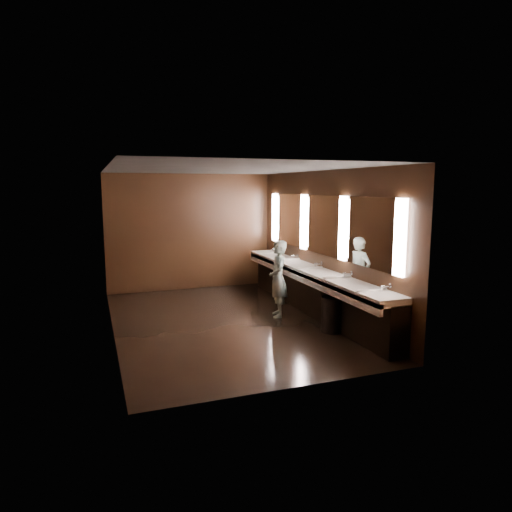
{
  "coord_description": "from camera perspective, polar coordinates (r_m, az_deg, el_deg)",
  "views": [
    {
      "loc": [
        -2.29,
        -7.9,
        2.49
      ],
      "look_at": [
        0.6,
        0.0,
        1.21
      ],
      "focal_mm": 32.0,
      "sensor_mm": 36.0,
      "label": 1
    }
  ],
  "objects": [
    {
      "name": "floor",
      "position": [
        8.59,
        -3.79,
        -8.19
      ],
      "size": [
        6.0,
        6.0,
        0.0
      ],
      "primitive_type": "plane",
      "color": "black",
      "rests_on": "ground"
    },
    {
      "name": "ceiling",
      "position": [
        8.23,
        -3.99,
        10.81
      ],
      "size": [
        4.0,
        6.0,
        0.02
      ],
      "primitive_type": "cube",
      "color": "#2D2D2B",
      "rests_on": "wall_back"
    },
    {
      "name": "wall_back",
      "position": [
        11.19,
        -8.19,
        2.99
      ],
      "size": [
        4.0,
        0.02,
        2.8
      ],
      "primitive_type": "cube",
      "color": "black",
      "rests_on": "floor"
    },
    {
      "name": "wall_front",
      "position": [
        5.52,
        4.87,
        -2.75
      ],
      "size": [
        4.0,
        0.02,
        2.8
      ],
      "primitive_type": "cube",
      "color": "black",
      "rests_on": "floor"
    },
    {
      "name": "wall_left",
      "position": [
        7.98,
        -17.81,
        0.4
      ],
      "size": [
        0.02,
        6.0,
        2.8
      ],
      "primitive_type": "cube",
      "color": "black",
      "rests_on": "floor"
    },
    {
      "name": "wall_right",
      "position": [
        9.06,
        8.36,
        1.66
      ],
      "size": [
        0.02,
        6.0,
        2.8
      ],
      "primitive_type": "cube",
      "color": "black",
      "rests_on": "floor"
    },
    {
      "name": "sink_counter",
      "position": [
        9.11,
        7.09,
        -4.04
      ],
      "size": [
        0.55,
        5.4,
        1.01
      ],
      "color": "black",
      "rests_on": "floor"
    },
    {
      "name": "mirror_band",
      "position": [
        9.01,
        8.3,
        3.87
      ],
      "size": [
        0.06,
        5.03,
        1.15
      ],
      "color": "white",
      "rests_on": "wall_right"
    },
    {
      "name": "person",
      "position": [
        8.77,
        2.79,
        -2.86
      ],
      "size": [
        0.47,
        0.61,
        1.48
      ],
      "primitive_type": "imported",
      "rotation": [
        0.0,
        0.0,
        -1.82
      ],
      "color": "#90CED7",
      "rests_on": "floor"
    },
    {
      "name": "trash_bin",
      "position": [
        8.05,
        9.53,
        -7.21
      ],
      "size": [
        0.49,
        0.49,
        0.61
      ],
      "primitive_type": "cylinder",
      "rotation": [
        0.0,
        0.0,
        0.3
      ],
      "color": "black",
      "rests_on": "floor"
    }
  ]
}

